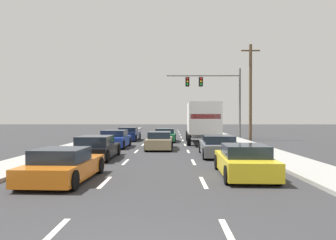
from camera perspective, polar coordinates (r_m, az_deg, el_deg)
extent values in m
plane|color=#333335|center=(29.27, -0.57, -3.89)|extent=(140.00, 140.00, 0.00)
cube|color=#9E9E99|center=(24.97, 14.17, -4.51)|extent=(2.38, 80.00, 0.14)
cube|color=#9E9E99|center=(25.27, -15.62, -4.45)|extent=(2.38, 80.00, 0.14)
cube|color=silver|center=(6.87, -20.05, -18.63)|extent=(0.14, 2.00, 0.01)
cube|color=silver|center=(11.53, -11.10, -10.74)|extent=(0.14, 2.00, 0.01)
cube|color=silver|center=(16.39, -7.52, -7.37)|extent=(0.14, 2.00, 0.01)
cube|color=silver|center=(21.32, -5.62, -5.53)|extent=(0.14, 2.00, 0.01)
cube|color=silver|center=(26.27, -4.43, -4.39)|extent=(0.14, 2.00, 0.01)
cube|color=silver|center=(31.24, -3.63, -3.60)|extent=(0.14, 2.00, 0.01)
cube|color=silver|center=(36.22, -3.05, -3.03)|extent=(0.14, 2.00, 0.01)
cube|color=silver|center=(41.20, -2.60, -2.60)|extent=(0.14, 2.00, 0.01)
cube|color=silver|center=(46.19, -2.26, -2.26)|extent=(0.14, 2.00, 0.01)
cube|color=silver|center=(51.17, -1.98, -1.99)|extent=(0.14, 2.00, 0.01)
cube|color=silver|center=(56.17, -1.75, -1.77)|extent=(0.14, 2.00, 0.01)
cube|color=silver|center=(6.57, 10.87, -19.52)|extent=(0.14, 2.00, 0.01)
cube|color=silver|center=(11.35, 6.28, -10.91)|extent=(0.14, 2.00, 0.01)
cube|color=silver|center=(16.27, 4.52, -7.43)|extent=(0.14, 2.00, 0.01)
cube|color=silver|center=(21.22, 3.59, -5.56)|extent=(0.14, 2.00, 0.01)
cube|color=silver|center=(26.19, 3.02, -4.40)|extent=(0.14, 2.00, 0.01)
cube|color=silver|center=(31.17, 2.63, -3.61)|extent=(0.14, 2.00, 0.01)
cube|color=silver|center=(36.16, 2.35, -3.04)|extent=(0.14, 2.00, 0.01)
cube|color=silver|center=(41.15, 2.13, -2.61)|extent=(0.14, 2.00, 0.01)
cube|color=silver|center=(46.14, 1.97, -2.27)|extent=(0.14, 2.00, 0.01)
cube|color=silver|center=(51.14, 1.83, -1.99)|extent=(0.14, 2.00, 0.01)
cube|color=silver|center=(56.13, 1.72, -1.77)|extent=(0.14, 2.00, 0.01)
cube|color=#141E4C|center=(31.16, -6.97, -2.72)|extent=(1.89, 4.40, 0.70)
cube|color=#192333|center=(30.94, -7.02, -1.70)|extent=(1.64, 2.09, 0.43)
cylinder|color=black|center=(32.91, -8.03, -2.85)|extent=(0.23, 0.64, 0.64)
cylinder|color=black|center=(32.68, -5.07, -2.87)|extent=(0.23, 0.64, 0.64)
cylinder|color=black|center=(29.70, -9.06, -3.21)|extent=(0.23, 0.64, 0.64)
cylinder|color=black|center=(29.44, -5.78, -3.24)|extent=(0.23, 0.64, 0.64)
cube|color=#1E389E|center=(24.19, -9.45, -3.69)|extent=(1.98, 4.12, 0.68)
cube|color=#192333|center=(24.20, -9.43, -2.33)|extent=(1.71, 2.04, 0.46)
cylinder|color=black|center=(25.83, -10.73, -3.78)|extent=(0.23, 0.64, 0.64)
cylinder|color=black|center=(25.50, -6.84, -3.83)|extent=(0.23, 0.64, 0.64)
cylinder|color=black|center=(22.95, -12.36, -4.32)|extent=(0.23, 0.64, 0.64)
cylinder|color=black|center=(22.58, -7.99, -4.39)|extent=(0.23, 0.64, 0.64)
cube|color=black|center=(18.01, -12.51, -5.32)|extent=(1.93, 4.29, 0.57)
cube|color=#192333|center=(17.65, -12.77, -3.64)|extent=(1.68, 2.20, 0.53)
cylinder|color=black|center=(19.77, -13.91, -5.10)|extent=(0.23, 0.64, 0.64)
cylinder|color=black|center=(19.39, -8.85, -5.21)|extent=(0.23, 0.64, 0.64)
cylinder|color=black|center=(16.74, -16.76, -6.13)|extent=(0.23, 0.64, 0.64)
cylinder|color=black|center=(16.29, -10.81, -6.30)|extent=(0.23, 0.64, 0.64)
cube|color=orange|center=(12.10, -17.92, -8.20)|extent=(2.01, 4.25, 0.57)
cube|color=#192333|center=(11.77, -18.42, -5.91)|extent=(1.69, 1.85, 0.46)
cylinder|color=black|center=(13.85, -18.99, -7.54)|extent=(0.25, 0.65, 0.64)
cylinder|color=black|center=(13.30, -12.03, -7.85)|extent=(0.25, 0.65, 0.64)
cylinder|color=black|center=(11.08, -25.03, -9.58)|extent=(0.25, 0.65, 0.64)
cylinder|color=black|center=(10.40, -16.48, -10.22)|extent=(0.25, 0.65, 0.64)
cube|color=#196B38|center=(29.63, -0.53, -2.97)|extent=(1.96, 4.31, 0.61)
cube|color=#192333|center=(29.46, -0.54, -1.96)|extent=(1.69, 2.09, 0.46)
cylinder|color=black|center=(31.27, -2.01, -3.02)|extent=(0.23, 0.64, 0.64)
cylinder|color=black|center=(31.20, 1.20, -3.03)|extent=(0.23, 0.64, 0.64)
cylinder|color=black|center=(28.11, -2.44, -3.42)|extent=(0.23, 0.64, 0.64)
cylinder|color=black|center=(28.04, 1.13, -3.43)|extent=(0.23, 0.64, 0.64)
cube|color=tan|center=(22.75, -1.47, -4.01)|extent=(1.81, 4.53, 0.63)
cube|color=#192333|center=(22.67, -1.48, -2.65)|extent=(1.56, 2.34, 0.45)
cylinder|color=black|center=(24.51, -3.12, -4.00)|extent=(0.23, 0.64, 0.64)
cylinder|color=black|center=(24.42, 0.62, -4.01)|extent=(0.23, 0.64, 0.64)
cylinder|color=black|center=(21.13, -3.90, -4.73)|extent=(0.23, 0.64, 0.64)
cylinder|color=black|center=(21.04, 0.44, -4.75)|extent=(0.23, 0.64, 0.64)
cube|color=white|center=(26.64, 6.18, 0.36)|extent=(2.62, 6.08, 2.45)
cube|color=red|center=(23.66, 6.69, 0.63)|extent=(2.21, 0.10, 0.36)
cube|color=white|center=(30.67, 5.66, -1.04)|extent=(2.41, 2.10, 2.23)
cylinder|color=black|center=(30.66, 3.46, -2.79)|extent=(0.33, 0.97, 0.96)
cylinder|color=black|center=(30.80, 7.84, -2.78)|extent=(0.33, 0.97, 0.96)
cylinder|color=black|center=(25.44, 3.72, -3.47)|extent=(0.33, 0.97, 0.96)
cylinder|color=black|center=(25.61, 9.00, -3.45)|extent=(0.33, 0.97, 0.96)
cube|color=slate|center=(18.94, 8.79, -4.94)|extent=(2.01, 4.60, 0.62)
cube|color=#192333|center=(18.61, 8.90, -3.39)|extent=(1.72, 2.40, 0.45)
cylinder|color=black|center=(20.58, 5.81, -4.87)|extent=(0.24, 0.65, 0.64)
cylinder|color=black|center=(20.76, 10.66, -4.83)|extent=(0.24, 0.65, 0.64)
cylinder|color=black|center=(17.16, 6.53, -5.95)|extent=(0.24, 0.65, 0.64)
cylinder|color=black|center=(17.38, 12.33, -5.88)|extent=(0.24, 0.65, 0.64)
cube|color=yellow|center=(12.72, 13.29, -7.61)|extent=(1.92, 4.28, 0.64)
cube|color=#192333|center=(12.44, 13.48, -5.29)|extent=(1.63, 2.00, 0.44)
cylinder|color=black|center=(14.14, 8.75, -7.34)|extent=(0.24, 0.65, 0.64)
cylinder|color=black|center=(14.42, 15.38, -7.20)|extent=(0.24, 0.65, 0.64)
cylinder|color=black|center=(11.08, 10.55, -9.54)|extent=(0.24, 0.65, 0.64)
cylinder|color=black|center=(11.43, 18.93, -9.25)|extent=(0.24, 0.65, 0.64)
cylinder|color=#595B56|center=(34.68, 12.60, 2.87)|extent=(0.20, 0.20, 7.36)
cylinder|color=#595B56|center=(34.33, 6.26, 7.81)|extent=(7.69, 0.14, 0.14)
cube|color=black|center=(34.23, 5.83, 6.73)|extent=(0.40, 0.56, 0.95)
sphere|color=red|center=(33.96, 5.88, 7.29)|extent=(0.20, 0.20, 0.20)
sphere|color=orange|center=(33.93, 5.88, 6.79)|extent=(0.20, 0.20, 0.20)
sphere|color=green|center=(33.89, 5.87, 6.28)|extent=(0.20, 0.20, 0.20)
cube|color=black|center=(34.13, 3.45, 6.75)|extent=(0.40, 0.56, 0.95)
sphere|color=red|center=(33.86, 3.48, 7.31)|extent=(0.20, 0.20, 0.20)
sphere|color=orange|center=(33.83, 3.48, 6.81)|extent=(0.20, 0.20, 0.20)
sphere|color=green|center=(33.79, 3.48, 6.30)|extent=(0.20, 0.20, 0.20)
cylinder|color=brown|center=(31.97, 14.39, 4.74)|extent=(0.28, 0.28, 9.22)
cube|color=brown|center=(32.51, 14.40, 11.80)|extent=(1.80, 0.12, 0.12)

